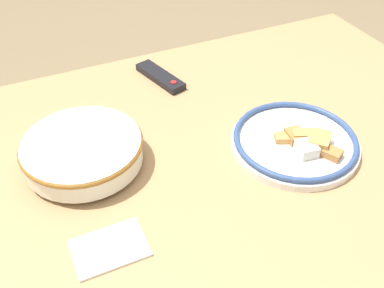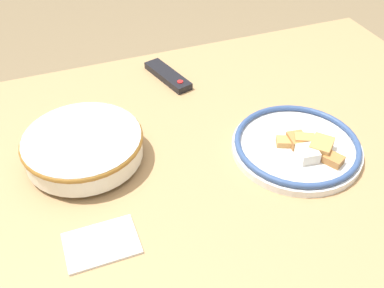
# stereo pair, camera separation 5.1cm
# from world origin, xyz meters

# --- Properties ---
(dining_table) EXTENTS (1.48, 0.98, 0.74)m
(dining_table) POSITION_xyz_m (0.00, 0.00, 0.67)
(dining_table) COLOR tan
(dining_table) RESTS_ON ground_plane
(noodle_bowl) EXTENTS (0.28, 0.28, 0.07)m
(noodle_bowl) POSITION_xyz_m (-0.30, 0.07, 0.78)
(noodle_bowl) COLOR silver
(noodle_bowl) RESTS_ON dining_table
(food_plate) EXTENTS (0.31, 0.31, 0.05)m
(food_plate) POSITION_xyz_m (0.18, -0.08, 0.76)
(food_plate) COLOR white
(food_plate) RESTS_ON dining_table
(tv_remote) EXTENTS (0.09, 0.19, 0.02)m
(tv_remote) POSITION_xyz_m (-0.01, 0.33, 0.75)
(tv_remote) COLOR black
(tv_remote) RESTS_ON dining_table
(folded_napkin) EXTENTS (0.14, 0.10, 0.01)m
(folded_napkin) POSITION_xyz_m (-0.32, -0.18, 0.74)
(folded_napkin) COLOR white
(folded_napkin) RESTS_ON dining_table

